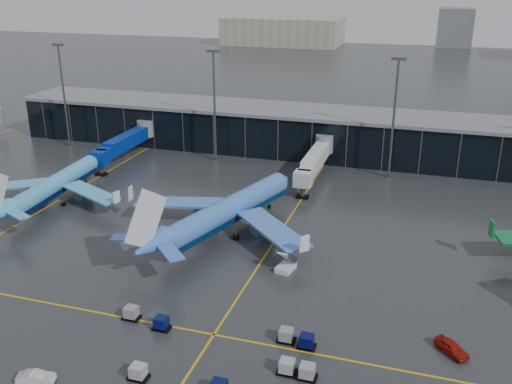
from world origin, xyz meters
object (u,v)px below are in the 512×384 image
(service_van_red, at_px, (452,347))
(service_van_white, at_px, (36,377))
(airliner_klm_near, at_px, (229,196))
(mobile_airstair, at_px, (286,266))
(airliner_arkefly, at_px, (54,174))
(baggage_carts, at_px, (228,351))

(service_van_red, relative_size, service_van_white, 1.09)
(airliner_klm_near, height_order, mobile_airstair, airliner_klm_near)
(airliner_arkefly, relative_size, baggage_carts, 1.39)
(airliner_klm_near, height_order, service_van_red, airliner_klm_near)
(airliner_klm_near, xyz_separation_m, mobile_airstair, (12.63, -10.29, -5.73))
(airliner_arkefly, height_order, service_van_white, airliner_arkefly)
(mobile_airstair, bearing_deg, airliner_klm_near, 152.14)
(baggage_carts, distance_m, mobile_airstair, 21.74)
(airliner_arkefly, xyz_separation_m, service_van_red, (72.48, -26.49, -4.84))
(service_van_red, height_order, service_van_white, service_van_red)
(airliner_arkefly, distance_m, baggage_carts, 59.44)
(baggage_carts, distance_m, service_van_white, 20.99)
(mobile_airstair, bearing_deg, baggage_carts, -81.79)
(baggage_carts, relative_size, service_van_red, 5.88)
(airliner_arkefly, relative_size, airliner_klm_near, 0.86)
(service_van_red, bearing_deg, airliner_arkefly, 115.00)
(mobile_airstair, xyz_separation_m, service_van_red, (23.39, -13.36, -0.01))
(airliner_arkefly, bearing_deg, airliner_klm_near, -7.88)
(service_van_red, bearing_deg, baggage_carts, 153.84)
(airliner_klm_near, distance_m, mobile_airstair, 17.27)
(service_van_white, bearing_deg, mobile_airstair, -48.64)
(airliner_klm_near, distance_m, service_van_red, 43.48)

